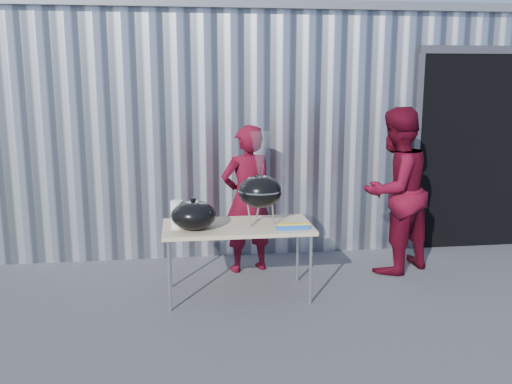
{
  "coord_description": "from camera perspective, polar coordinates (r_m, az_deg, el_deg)",
  "views": [
    {
      "loc": [
        -0.94,
        -5.19,
        2.23
      ],
      "look_at": [
        -0.16,
        0.53,
        1.05
      ],
      "focal_mm": 40.0,
      "sensor_mm": 36.0,
      "label": 1
    }
  ],
  "objects": [
    {
      "name": "ground",
      "position": [
        5.73,
        2.37,
        -11.37
      ],
      "size": [
        80.0,
        80.0,
        0.0
      ],
      "primitive_type": "plane",
      "color": "#3D3D3F"
    },
    {
      "name": "building",
      "position": [
        9.98,
        3.01,
        7.55
      ],
      "size": [
        8.2,
        6.2,
        3.1
      ],
      "color": "silver",
      "rests_on": "ground"
    },
    {
      "name": "folding_table",
      "position": [
        5.78,
        -1.86,
        -3.71
      ],
      "size": [
        1.5,
        0.75,
        0.75
      ],
      "color": "tan",
      "rests_on": "ground"
    },
    {
      "name": "kettle_grill",
      "position": [
        5.71,
        0.41,
        0.85
      ],
      "size": [
        0.45,
        0.45,
        0.94
      ],
      "color": "black",
      "rests_on": "folding_table"
    },
    {
      "name": "grill_lid",
      "position": [
        5.61,
        -6.26,
        -2.31
      ],
      "size": [
        0.44,
        0.44,
        0.32
      ],
      "color": "black",
      "rests_on": "folding_table"
    },
    {
      "name": "paper_towels",
      "position": [
        5.65,
        -7.93,
        -2.26
      ],
      "size": [
        0.12,
        0.12,
        0.28
      ],
      "primitive_type": "cylinder",
      "color": "white",
      "rests_on": "folding_table"
    },
    {
      "name": "white_tub",
      "position": [
        5.93,
        -7.38,
        -2.5
      ],
      "size": [
        0.2,
        0.15,
        0.1
      ],
      "primitive_type": "cube",
      "color": "white",
      "rests_on": "folding_table"
    },
    {
      "name": "foil_box",
      "position": [
        5.59,
        3.71,
        -3.48
      ],
      "size": [
        0.32,
        0.05,
        0.06
      ],
      "color": "blue",
      "rests_on": "folding_table"
    },
    {
      "name": "person_cook",
      "position": [
        6.51,
        -0.89,
        -0.71
      ],
      "size": [
        0.7,
        0.55,
        1.7
      ],
      "primitive_type": "imported",
      "rotation": [
        0.0,
        0.0,
        3.4
      ],
      "color": "#530717",
      "rests_on": "ground"
    },
    {
      "name": "person_bystander",
      "position": [
        6.67,
        13.71,
        0.13
      ],
      "size": [
        1.16,
        1.08,
        1.89
      ],
      "primitive_type": "imported",
      "rotation": [
        0.0,
        0.0,
        3.66
      ],
      "color": "#530717",
      "rests_on": "ground"
    }
  ]
}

